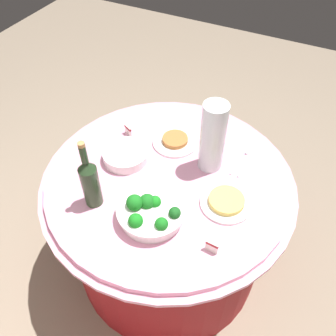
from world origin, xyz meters
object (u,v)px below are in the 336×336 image
plate_stack (125,155)px  decorative_fruit_vase (212,141)px  wine_bottle (90,181)px  serving_tongs (241,163)px  broccoli_bowl (151,211)px  label_placard_mid (212,247)px  food_plate_noodles (226,202)px  food_plate_peanuts (175,141)px  label_placard_front (128,130)px

plate_stack → decorative_fruit_vase: bearing=-159.0°
plate_stack → wine_bottle: 0.29m
plate_stack → serving_tongs: bearing=-156.9°
broccoli_bowl → label_placard_mid: size_ratio=5.09×
decorative_fruit_vase → label_placard_mid: (-0.17, 0.42, -0.12)m
broccoli_bowl → food_plate_noodles: broccoli_bowl is taller
decorative_fruit_vase → food_plate_noodles: 0.27m
wine_bottle → decorative_fruit_vase: bearing=-130.4°
food_plate_noodles → food_plate_peanuts: food_plate_noodles is taller
wine_bottle → food_plate_noodles: 0.56m
serving_tongs → label_placard_mid: (-0.05, 0.49, 0.03)m
decorative_fruit_vase → food_plate_peanuts: decorative_fruit_vase is taller
plate_stack → food_plate_noodles: size_ratio=0.95×
food_plate_peanuts → label_placard_mid: 0.61m
decorative_fruit_vase → food_plate_noodles: bearing=129.2°
plate_stack → wine_bottle: wine_bottle is taller
plate_stack → food_plate_peanuts: (-0.16, -0.20, -0.01)m
decorative_fruit_vase → serving_tongs: size_ratio=2.04×
broccoli_bowl → serving_tongs: (-0.23, -0.45, -0.04)m
food_plate_noodles → label_placard_front: label_placard_front is taller
plate_stack → decorative_fruit_vase: (-0.37, -0.14, 0.12)m
plate_stack → broccoli_bowl: bearing=137.5°
wine_bottle → food_plate_peanuts: size_ratio=1.53×
decorative_fruit_vase → label_placard_front: decorative_fruit_vase is taller
decorative_fruit_vase → label_placard_front: size_ratio=6.18×
label_placard_mid → food_plate_peanuts: bearing=-51.5°
plate_stack → label_placard_mid: size_ratio=3.82×
food_plate_noodles → decorative_fruit_vase: bearing=-50.8°
decorative_fruit_vase → label_placard_front: bearing=-1.6°
wine_bottle → food_plate_peanuts: (-0.15, -0.48, -0.12)m
label_placard_mid → decorative_fruit_vase: bearing=-67.2°
serving_tongs → label_placard_mid: label_placard_mid is taller
broccoli_bowl → decorative_fruit_vase: (-0.10, -0.38, 0.11)m
food_plate_peanuts → broccoli_bowl: bearing=103.2°
decorative_fruit_vase → food_plate_peanuts: bearing=-17.1°
food_plate_peanuts → label_placard_mid: bearing=128.5°
food_plate_peanuts → label_placard_front: 0.24m
broccoli_bowl → label_placard_mid: (-0.28, 0.03, -0.01)m
plate_stack → wine_bottle: (-0.01, 0.28, 0.10)m
plate_stack → decorative_fruit_vase: decorative_fruit_vase is taller
wine_bottle → label_placard_mid: (-0.53, 0.00, -0.10)m
plate_stack → serving_tongs: 0.54m
plate_stack → food_plate_noodles: plate_stack is taller
serving_tongs → broccoli_bowl: bearing=63.0°
food_plate_noodles → label_placard_mid: size_ratio=4.00×
plate_stack → label_placard_front: bearing=-63.5°
food_plate_peanuts → wine_bottle: bearing=73.0°
serving_tongs → wine_bottle: bearing=45.3°
broccoli_bowl → label_placard_mid: bearing=172.8°
plate_stack → food_plate_peanuts: bearing=-128.0°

